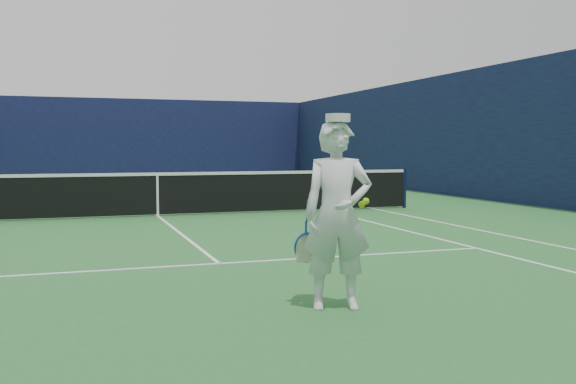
{
  "coord_description": "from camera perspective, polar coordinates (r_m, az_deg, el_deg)",
  "views": [
    {
      "loc": [
        -1.89,
        -14.87,
        1.59
      ],
      "look_at": [
        0.58,
        -7.62,
        1.05
      ],
      "focal_mm": 40.0,
      "sensor_mm": 36.0,
      "label": 1
    }
  ],
  "objects": [
    {
      "name": "ground",
      "position": [
        15.07,
        -11.49,
        -2.12
      ],
      "size": [
        80.0,
        80.0,
        0.0
      ],
      "primitive_type": "plane",
      "color": "#25622B",
      "rests_on": "ground"
    },
    {
      "name": "court_markings",
      "position": [
        15.07,
        -11.49,
        -2.1
      ],
      "size": [
        11.03,
        23.83,
        0.01
      ],
      "color": "white",
      "rests_on": "ground"
    },
    {
      "name": "windscreen_fence",
      "position": [
        15.0,
        -11.6,
        5.5
      ],
      "size": [
        20.12,
        36.12,
        4.0
      ],
      "color": "#0F1338",
      "rests_on": "ground"
    },
    {
      "name": "tennis_net",
      "position": [
        15.03,
        -11.52,
        -0.01
      ],
      "size": [
        12.88,
        0.09,
        1.07
      ],
      "color": "#141E4C",
      "rests_on": "ground"
    },
    {
      "name": "tennis_player",
      "position": [
        6.29,
        4.4,
        -1.98
      ],
      "size": [
        0.76,
        0.65,
        1.91
      ],
      "rotation": [
        0.0,
        0.0,
        -0.25
      ],
      "color": "white",
      "rests_on": "ground"
    }
  ]
}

